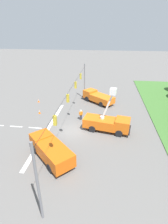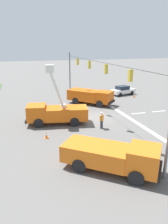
{
  "view_description": "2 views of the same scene",
  "coord_description": "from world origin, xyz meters",
  "px_view_note": "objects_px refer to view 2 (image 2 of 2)",
  "views": [
    {
      "loc": [
        21.27,
        4.34,
        13.49
      ],
      "look_at": [
        -1.07,
        1.44,
        2.57
      ],
      "focal_mm": 28.0,
      "sensor_mm": 36.0,
      "label": 1
    },
    {
      "loc": [
        -23.3,
        8.63,
        8.36
      ],
      "look_at": [
        -1.98,
        2.08,
        1.47
      ],
      "focal_mm": 35.0,
      "sensor_mm": 36.0,
      "label": 2
    }
  ],
  "objects_px": {
    "utility_truck_bucket_lift": "(56,112)",
    "utility_truck_support_near": "(90,96)",
    "utility_truck_support_far": "(113,155)",
    "sedan_white": "(123,90)",
    "traffic_cone_foreground_right": "(134,95)",
    "road_worker": "(102,119)",
    "traffic_cone_mid_left": "(46,135)"
  },
  "relations": [
    {
      "from": "utility_truck_bucket_lift",
      "to": "traffic_cone_mid_left",
      "type": "distance_m",
      "value": 4.16
    },
    {
      "from": "utility_truck_bucket_lift",
      "to": "road_worker",
      "type": "bearing_deg",
      "value": -123.4
    },
    {
      "from": "utility_truck_support_far",
      "to": "traffic_cone_foreground_right",
      "type": "height_order",
      "value": "utility_truck_support_far"
    },
    {
      "from": "road_worker",
      "to": "traffic_cone_mid_left",
      "type": "relative_size",
      "value": 2.68
    },
    {
      "from": "utility_truck_bucket_lift",
      "to": "utility_truck_support_far",
      "type": "bearing_deg",
      "value": -168.97
    },
    {
      "from": "utility_truck_bucket_lift",
      "to": "sedan_white",
      "type": "distance_m",
      "value": 17.61
    },
    {
      "from": "sedan_white",
      "to": "traffic_cone_mid_left",
      "type": "xyz_separation_m",
      "value": [
        -14.77,
        15.29,
        -0.47
      ]
    },
    {
      "from": "utility_truck_support_far",
      "to": "traffic_cone_foreground_right",
      "type": "relative_size",
      "value": 9.83
    },
    {
      "from": "sedan_white",
      "to": "traffic_cone_foreground_right",
      "type": "bearing_deg",
      "value": -157.14
    },
    {
      "from": "traffic_cone_foreground_right",
      "to": "road_worker",
      "type": "bearing_deg",
      "value": 138.26
    },
    {
      "from": "utility_truck_support_near",
      "to": "road_worker",
      "type": "distance_m",
      "value": 9.84
    },
    {
      "from": "utility_truck_support_far",
      "to": "sedan_white",
      "type": "bearing_deg",
      "value": -28.41
    },
    {
      "from": "utility_truck_support_far",
      "to": "sedan_white",
      "type": "xyz_separation_m",
      "value": [
        21.53,
        -11.64,
        -0.34
      ]
    },
    {
      "from": "utility_truck_support_near",
      "to": "traffic_cone_foreground_right",
      "type": "height_order",
      "value": "utility_truck_support_near"
    },
    {
      "from": "utility_truck_support_far",
      "to": "road_worker",
      "type": "xyz_separation_m",
      "value": [
        7.65,
        -2.21,
        -0.13
      ]
    },
    {
      "from": "traffic_cone_foreground_right",
      "to": "traffic_cone_mid_left",
      "type": "height_order",
      "value": "traffic_cone_foreground_right"
    },
    {
      "from": "utility_truck_support_far",
      "to": "traffic_cone_mid_left",
      "type": "distance_m",
      "value": 7.72
    },
    {
      "from": "traffic_cone_foreground_right",
      "to": "traffic_cone_mid_left",
      "type": "xyz_separation_m",
      "value": [
        -12.53,
        16.24,
        -0.01
      ]
    },
    {
      "from": "utility_truck_support_near",
      "to": "traffic_cone_mid_left",
      "type": "xyz_separation_m",
      "value": [
        -10.52,
        7.88,
        -0.9
      ]
    },
    {
      "from": "utility_truck_bucket_lift",
      "to": "utility_truck_support_near",
      "type": "height_order",
      "value": "utility_truck_bucket_lift"
    },
    {
      "from": "utility_truck_support_far",
      "to": "traffic_cone_mid_left",
      "type": "relative_size",
      "value": 10.13
    },
    {
      "from": "utility_truck_bucket_lift",
      "to": "traffic_cone_mid_left",
      "type": "relative_size",
      "value": 10.51
    },
    {
      "from": "road_worker",
      "to": "utility_truck_bucket_lift",
      "type": "bearing_deg",
      "value": 56.6
    },
    {
      "from": "utility_truck_bucket_lift",
      "to": "utility_truck_support_far",
      "type": "distance_m",
      "value": 10.65
    },
    {
      "from": "traffic_cone_foreground_right",
      "to": "traffic_cone_mid_left",
      "type": "distance_m",
      "value": 20.51
    },
    {
      "from": "utility_truck_bucket_lift",
      "to": "utility_truck_support_near",
      "type": "distance_m",
      "value": 9.27
    },
    {
      "from": "utility_truck_bucket_lift",
      "to": "road_worker",
      "type": "height_order",
      "value": "utility_truck_bucket_lift"
    },
    {
      "from": "traffic_cone_mid_left",
      "to": "utility_truck_support_far",
      "type": "bearing_deg",
      "value": -151.65
    },
    {
      "from": "traffic_cone_foreground_right",
      "to": "traffic_cone_mid_left",
      "type": "bearing_deg",
      "value": 127.65
    },
    {
      "from": "sedan_white",
      "to": "utility_truck_bucket_lift",
      "type": "bearing_deg",
      "value": 128.99
    },
    {
      "from": "utility_truck_support_far",
      "to": "traffic_cone_foreground_right",
      "type": "distance_m",
      "value": 23.04
    },
    {
      "from": "utility_truck_bucket_lift",
      "to": "traffic_cone_foreground_right",
      "type": "bearing_deg",
      "value": -58.9
    }
  ]
}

